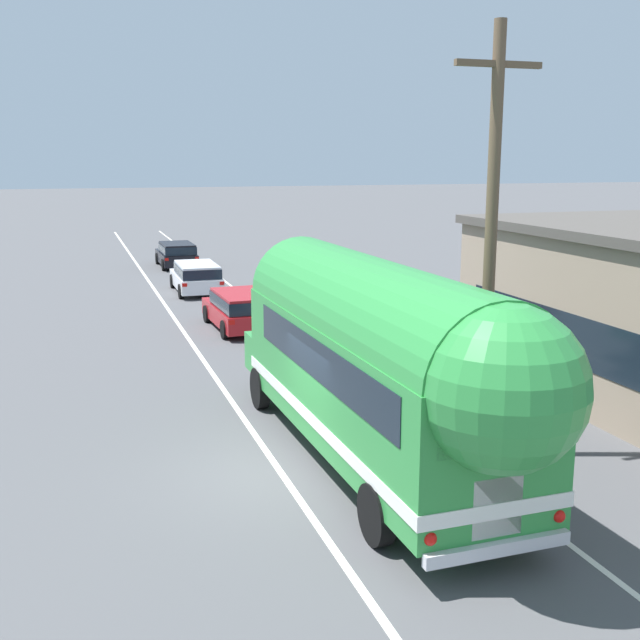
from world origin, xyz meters
The scene contains 7 objects.
ground_plane centered at (0.00, 0.00, 0.00)m, with size 300.00×300.00×0.00m, color #4C4C4F.
lane_markings centered at (1.66, 12.00, 0.00)m, with size 3.73×80.00×0.01m.
utility_pole centered at (4.18, -0.37, 4.42)m, with size 1.80×0.24×8.50m.
painted_bus centered at (1.82, -0.53, 2.30)m, with size 2.75×11.72×4.12m.
car_lead centered at (2.03, 12.71, 0.79)m, with size 2.11×4.36×1.37m.
car_second centered at (1.74, 20.84, 0.79)m, with size 2.00×4.42×1.37m.
car_third centered at (2.04, 29.56, 0.79)m, with size 1.99×4.28×1.37m.
Camera 1 is at (-3.63, -13.56, 5.99)m, focal length 43.22 mm.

